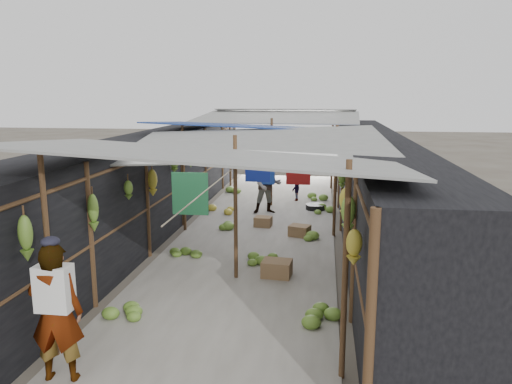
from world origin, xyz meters
The scene contains 14 objects.
ground centered at (0.00, 0.00, 0.00)m, with size 80.00×80.00×0.00m, color #6B6356.
aisle_slab centered at (0.00, 6.50, 0.01)m, with size 3.60×16.00×0.02m, color #9E998E.
stall_left centered at (-2.70, 6.50, 1.15)m, with size 1.40×15.00×2.30m, color black.
stall_right centered at (2.70, 6.50, 1.15)m, with size 1.40×15.00×2.30m, color black.
crate_near centered at (1.01, 5.84, 0.14)m, with size 0.46×0.37×0.27m, color #93704B.
crate_mid centered at (0.73, 3.16, 0.16)m, with size 0.53×0.42×0.32m, color #93704B.
crate_back centered at (0.05, 6.58, 0.13)m, with size 0.42×0.34×0.26m, color #93704B.
black_basin centered at (1.32, 8.63, 0.08)m, with size 0.56×0.56×0.17m, color black.
vendor_elderly centered at (-1.46, -0.50, 0.84)m, with size 0.61×0.40×1.68m, color white.
shopper_blue centered at (-0.01, 8.04, 0.81)m, with size 0.79×0.61×1.62m, color #1B4B8B.
vendor_seated centered at (0.68, 9.75, 0.40)m, with size 0.52×0.30×0.81m, color #4C4742.
market_canopy centered at (0.03, 6.82, 2.41)m, with size 5.62×15.20×2.77m.
hanging_bananas centered at (0.04, 6.11, 1.63)m, with size 3.96×13.76×0.79m.
floor_bananas centered at (-0.09, 6.60, 0.14)m, with size 3.60×10.14×0.34m.
Camera 1 is at (1.53, -5.46, 3.31)m, focal length 35.00 mm.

